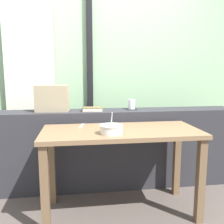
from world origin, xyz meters
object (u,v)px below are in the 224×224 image
object	(u,v)px
fork_utensil	(81,126)
breakfast_table	(121,143)
closed_book	(92,109)
juice_glass	(132,105)
throw_pillow	(52,98)
soup_bowl	(111,129)
coaster_square	(131,109)

from	to	relation	value
fork_utensil	breakfast_table	bearing A→B (deg)	-19.08
breakfast_table	closed_book	xyz separation A→B (m)	(-0.20, 0.49, 0.22)
juice_glass	throw_pillow	xyz separation A→B (m)	(-0.80, -0.02, 0.08)
soup_bowl	fork_utensil	xyz separation A→B (m)	(-0.22, 0.31, -0.03)
juice_glass	fork_utensil	world-z (taller)	juice_glass
soup_bowl	coaster_square	bearing A→B (deg)	65.35
juice_glass	closed_book	world-z (taller)	juice_glass
breakfast_table	closed_book	world-z (taller)	closed_book
breakfast_table	throw_pillow	bearing A→B (deg)	139.26
closed_book	soup_bowl	world-z (taller)	soup_bowl
breakfast_table	soup_bowl	bearing A→B (deg)	-127.52
closed_book	fork_utensil	xyz separation A→B (m)	(-0.12, -0.31, -0.10)
soup_bowl	closed_book	bearing A→B (deg)	99.67
coaster_square	closed_book	distance (m)	0.41
throw_pillow	fork_utensil	xyz separation A→B (m)	(0.28, -0.33, -0.21)
breakfast_table	juice_glass	xyz separation A→B (m)	(0.21, 0.53, 0.25)
juice_glass	closed_book	distance (m)	0.41
closed_book	breakfast_table	bearing A→B (deg)	-67.49
coaster_square	fork_utensil	xyz separation A→B (m)	(-0.53, -0.35, -0.08)
breakfast_table	throw_pillow	world-z (taller)	throw_pillow
coaster_square	closed_book	xyz separation A→B (m)	(-0.41, -0.04, 0.02)
juice_glass	breakfast_table	bearing A→B (deg)	-111.05
fork_utensil	coaster_square	bearing A→B (deg)	44.23
coaster_square	juice_glass	distance (m)	0.05
breakfast_table	closed_book	size ratio (longest dim) A/B	6.04
juice_glass	soup_bowl	bearing A→B (deg)	-114.65
closed_book	soup_bowl	bearing A→B (deg)	-80.33
coaster_square	juice_glass	xyz separation A→B (m)	(0.00, 0.00, 0.05)
coaster_square	juice_glass	bearing A→B (deg)	0.00
breakfast_table	coaster_square	bearing A→B (deg)	68.95
closed_book	throw_pillow	bearing A→B (deg)	176.58
breakfast_table	juice_glass	size ratio (longest dim) A/B	12.78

